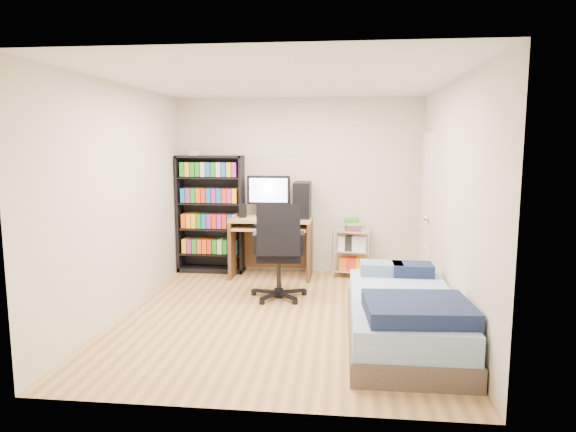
# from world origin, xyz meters

# --- Properties ---
(room) EXTENTS (3.58, 4.08, 2.58)m
(room) POSITION_xyz_m (0.00, 0.00, 1.25)
(room) COLOR tan
(room) RESTS_ON ground
(media_shelf) EXTENTS (0.95, 0.32, 1.76)m
(media_shelf) POSITION_xyz_m (-1.25, 1.84, 0.87)
(media_shelf) COLOR black
(media_shelf) RESTS_ON room
(computer_desk) EXTENTS (1.12, 0.65, 1.41)m
(computer_desk) POSITION_xyz_m (-0.23, 1.71, 0.76)
(computer_desk) COLOR tan
(computer_desk) RESTS_ON room
(office_chair) EXTENTS (0.77, 0.77, 1.18)m
(office_chair) POSITION_xyz_m (-0.11, 0.62, 0.38)
(office_chair) COLOR black
(office_chair) RESTS_ON room
(wire_cart) EXTENTS (0.56, 0.44, 0.82)m
(wire_cart) POSITION_xyz_m (0.79, 1.76, 0.53)
(wire_cart) COLOR white
(wire_cart) RESTS_ON room
(bed) EXTENTS (1.01, 2.02, 0.58)m
(bed) POSITION_xyz_m (1.23, -0.62, 0.25)
(bed) COLOR brown
(bed) RESTS_ON room
(door) EXTENTS (0.12, 0.80, 2.00)m
(door) POSITION_xyz_m (1.72, 1.35, 1.00)
(door) COLOR silver
(door) RESTS_ON room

